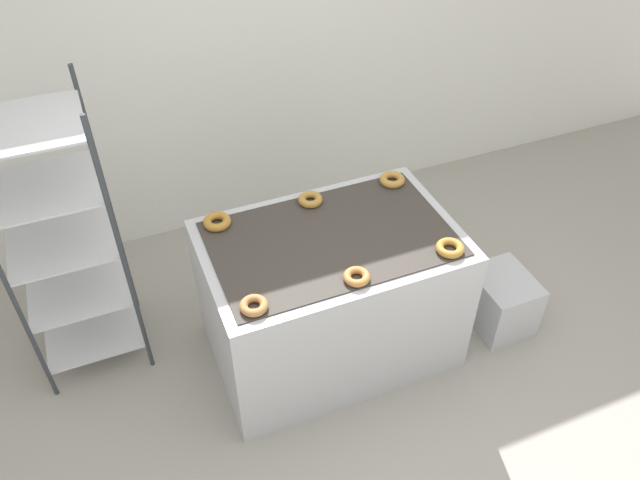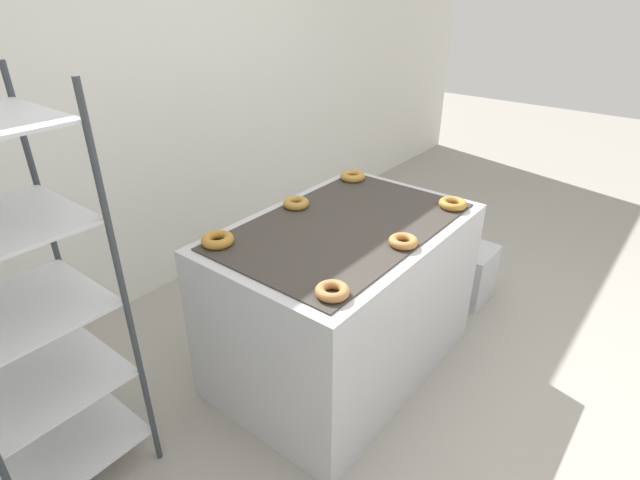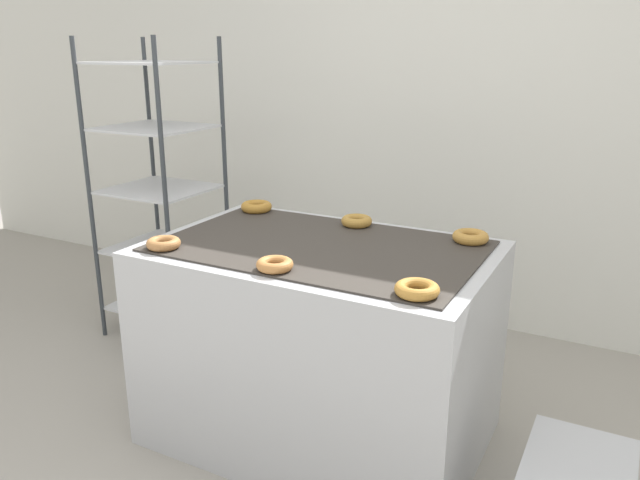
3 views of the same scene
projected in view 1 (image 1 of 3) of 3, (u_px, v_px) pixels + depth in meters
name	position (u px, v px, depth m)	size (l,w,h in m)	color
ground_plane	(381.00, 440.00, 3.24)	(14.00, 14.00, 0.00)	#9E998E
wall_back	(240.00, 27.00, 3.81)	(8.00, 0.05, 2.80)	silver
fryer_machine	(330.00, 296.00, 3.44)	(1.32, 0.87, 0.85)	#B7BABF
baking_rack_cart	(62.00, 241.00, 3.17)	(0.56, 0.52, 1.63)	#33383D
glaze_bin	(500.00, 301.00, 3.75)	(0.32, 0.39, 0.36)	#B7BABF
donut_near_left	(254.00, 306.00, 2.79)	(0.13, 0.13, 0.04)	#AD743F
donut_near_center	(357.00, 277.00, 2.93)	(0.13, 0.13, 0.04)	#BA793E
donut_near_right	(450.00, 248.00, 3.08)	(0.14, 0.14, 0.04)	#B57E32
donut_far_left	(217.00, 222.00, 3.23)	(0.14, 0.14, 0.04)	#AD772B
donut_far_center	(310.00, 199.00, 3.38)	(0.13, 0.13, 0.04)	#AB7C33
donut_far_right	(392.00, 180.00, 3.52)	(0.14, 0.14, 0.04)	#B47F36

